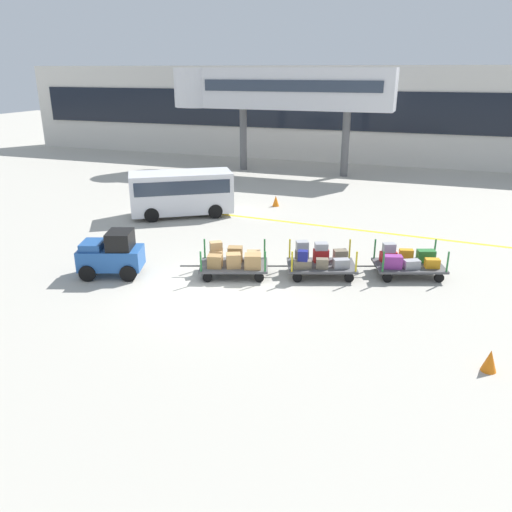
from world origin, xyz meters
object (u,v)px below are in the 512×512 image
object	(u,v)px
baggage_cart_tail	(408,262)
shuttle_van	(181,190)
baggage_cart_middle	(319,260)
safety_cone_far	(276,201)
baggage_tug	(112,255)
safety_cone_near	(490,361)
baggage_cart_lead	(234,260)

from	to	relation	value
baggage_cart_tail	shuttle_van	size ratio (longest dim) A/B	0.61
baggage_cart_tail	shuttle_van	distance (m)	11.70
baggage_cart_middle	safety_cone_far	bearing A→B (deg)	116.35
baggage_tug	baggage_cart_middle	bearing A→B (deg)	19.54
baggage_cart_middle	safety_cone_near	world-z (taller)	baggage_cart_middle
shuttle_van	safety_cone_far	size ratio (longest dim) A/B	9.23
safety_cone_near	safety_cone_far	world-z (taller)	same
baggage_cart_middle	baggage_cart_tail	bearing A→B (deg)	18.84
safety_cone_far	shuttle_van	bearing A→B (deg)	-139.90
baggage_cart_lead	baggage_cart_tail	bearing A→B (deg)	19.30
shuttle_van	safety_cone_near	xyz separation A→B (m)	(13.08, -9.84, -0.96)
baggage_tug	safety_cone_far	xyz separation A→B (m)	(2.49, 10.87, -0.48)
shuttle_van	safety_cone_far	bearing A→B (deg)	40.10
safety_cone_far	baggage_cart_middle	bearing A→B (deg)	-63.65
baggage_tug	baggage_cart_lead	distance (m)	4.18
safety_cone_near	baggage_cart_tail	bearing A→B (deg)	112.13
baggage_cart_lead	safety_cone_far	world-z (taller)	baggage_cart_lead
safety_cone_near	safety_cone_far	bearing A→B (deg)	125.55
baggage_cart_lead	baggage_cart_tail	size ratio (longest dim) A/B	1.00
baggage_cart_lead	safety_cone_near	world-z (taller)	baggage_cart_lead
baggage_cart_lead	safety_cone_near	size ratio (longest dim) A/B	5.58
safety_cone_near	baggage_cart_middle	bearing A→B (deg)	138.38
shuttle_van	safety_cone_far	xyz separation A→B (m)	(3.77, 3.18, -0.96)
baggage_cart_lead	shuttle_van	size ratio (longest dim) A/B	0.61
baggage_cart_lead	safety_cone_far	distance (m)	9.59
baggage_tug	shuttle_van	xyz separation A→B (m)	(-1.29, 7.69, 0.48)
baggage_tug	baggage_cart_lead	bearing A→B (deg)	19.38
baggage_cart_tail	safety_cone_near	size ratio (longest dim) A/B	5.58
baggage_cart_lead	baggage_cart_middle	size ratio (longest dim) A/B	1.00
safety_cone_far	safety_cone_near	bearing A→B (deg)	-54.45
baggage_cart_middle	shuttle_van	distance (m)	9.61
baggage_cart_tail	safety_cone_far	bearing A→B (deg)	133.22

